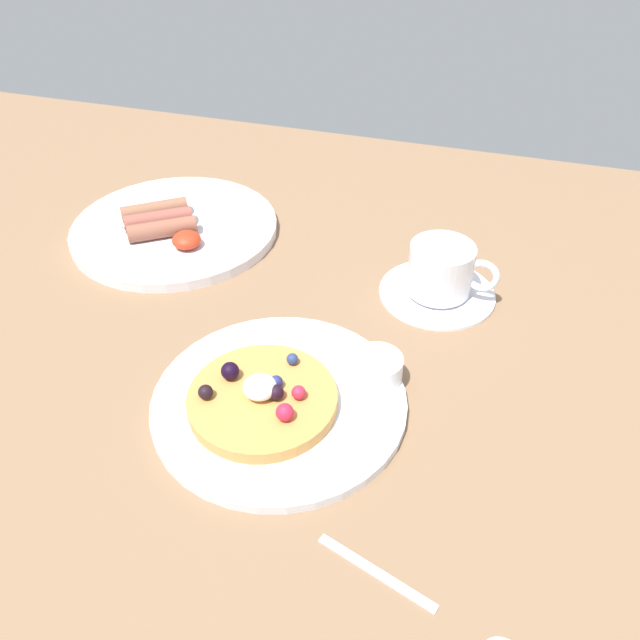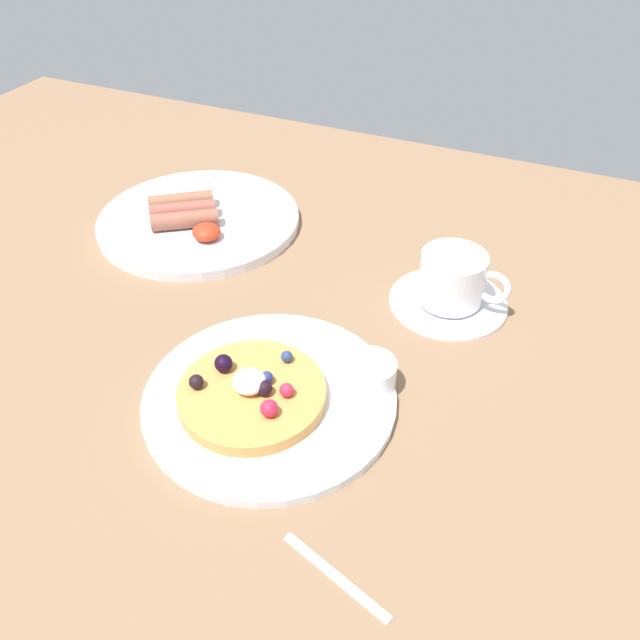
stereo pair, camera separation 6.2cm
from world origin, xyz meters
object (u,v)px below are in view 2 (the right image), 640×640
(pancake_plate, at_px, (270,397))
(coffee_cup, at_px, (453,277))
(coffee_saucer, at_px, (448,301))
(teaspoon, at_px, (402,630))
(breakfast_plate, at_px, (199,220))
(syrup_ramekin, at_px, (371,372))

(pancake_plate, distance_m, coffee_cup, 0.26)
(coffee_saucer, distance_m, teaspoon, 0.40)
(breakfast_plate, bearing_deg, syrup_ramekin, -31.74)
(coffee_saucer, height_order, teaspoon, coffee_saucer)
(syrup_ramekin, bearing_deg, pancake_plate, -146.23)
(coffee_cup, height_order, teaspoon, coffee_cup)
(pancake_plate, height_order, syrup_ramekin, syrup_ramekin)
(pancake_plate, xyz_separation_m, teaspoon, (0.19, -0.16, -0.00))
(coffee_cup, bearing_deg, pancake_plate, -118.44)
(pancake_plate, distance_m, breakfast_plate, 0.36)
(syrup_ramekin, height_order, teaspoon, syrup_ramekin)
(pancake_plate, relative_size, coffee_cup, 2.35)
(coffee_saucer, bearing_deg, syrup_ramekin, -101.97)
(teaspoon, bearing_deg, coffee_saucer, 100.30)
(pancake_plate, height_order, teaspoon, pancake_plate)
(coffee_cup, bearing_deg, breakfast_plate, 174.48)
(syrup_ramekin, relative_size, coffee_cup, 0.48)
(syrup_ramekin, xyz_separation_m, coffee_saucer, (0.04, 0.17, -0.02))
(syrup_ramekin, xyz_separation_m, breakfast_plate, (-0.33, 0.20, -0.02))
(pancake_plate, relative_size, coffee_saucer, 1.80)
(syrup_ramekin, relative_size, coffee_saucer, 0.37)
(syrup_ramekin, relative_size, teaspoon, 0.31)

